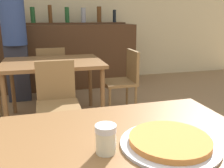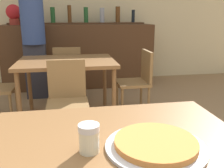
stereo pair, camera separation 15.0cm
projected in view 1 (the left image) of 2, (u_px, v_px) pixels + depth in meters
name	position (u px, v px, depth m)	size (l,w,h in m)	color
wall_back	(57.00, 8.00, 4.67)	(8.00, 0.05, 2.80)	beige
dining_table_near	(132.00, 162.00, 1.02)	(1.10, 0.89, 0.76)	brown
dining_table_far	(53.00, 67.00, 2.95)	(1.15, 0.87, 0.74)	brown
bar_counter	(62.00, 57.00, 4.42)	(2.60, 0.56, 1.11)	#4C2D19
bar_back_shelf	(59.00, 20.00, 4.39)	(2.39, 0.24, 0.34)	#4C2D19
chair_far_side_front	(57.00, 98.00, 2.43)	(0.40, 0.40, 0.83)	olive
chair_far_side_back	(52.00, 72.00, 3.56)	(0.40, 0.40, 0.83)	olive
chair_far_side_right	(125.00, 77.00, 3.23)	(0.40, 0.40, 0.83)	olive
pizza_tray	(170.00, 142.00, 0.98)	(0.39, 0.39, 0.04)	#B7B7BC
cheese_shaker	(106.00, 139.00, 0.92)	(0.08, 0.08, 0.11)	beige
person_standing	(15.00, 37.00, 3.59)	(0.34, 0.34, 1.77)	#2D2D38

